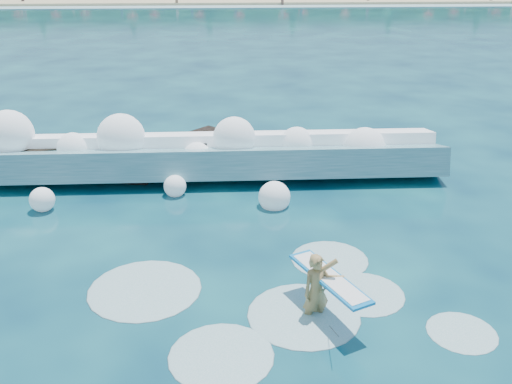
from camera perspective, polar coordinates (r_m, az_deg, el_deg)
ground at (r=14.71m, az=-5.48°, el=-7.53°), size 200.00×200.00×0.00m
wet_band at (r=79.96m, az=-3.72°, el=18.05°), size 140.00×5.00×0.08m
breaking_wave at (r=20.53m, az=-9.68°, el=3.34°), size 19.86×3.02×1.71m
rock_cluster at (r=21.34m, az=-13.40°, el=3.29°), size 8.29×3.19×1.33m
surfer_with_board at (r=12.68m, az=6.35°, el=-9.59°), size 1.55×2.94×1.80m
wave_spray at (r=20.19m, az=-10.42°, el=4.54°), size 15.94×4.46×2.57m
surf_foam at (r=13.34m, az=0.33°, el=-11.01°), size 9.04×5.76×0.14m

